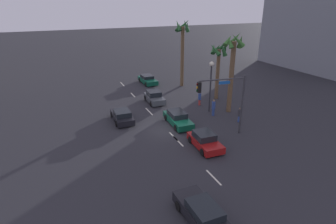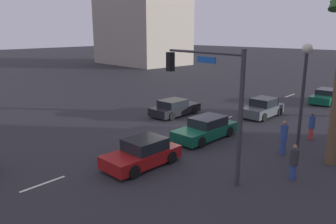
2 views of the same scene
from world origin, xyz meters
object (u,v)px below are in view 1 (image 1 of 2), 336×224
Objects in this scene: pedestrian_2 at (213,107)px; palm_tree_2 at (233,60)px; car_1 at (154,97)px; streetlamp at (211,77)px; building_1 at (329,4)px; car_5 at (148,80)px; traffic_signal at (227,96)px; car_0 at (178,118)px; car_4 at (205,141)px; pedestrian_1 at (240,115)px; palm_tree_0 at (183,41)px; car_3 at (122,116)px; palm_tree_1 at (219,57)px; pedestrian_0 at (200,98)px; car_2 at (202,214)px.

pedestrian_2 is 5.69m from palm_tree_2.
car_1 is 0.68× the size of streetlamp.
streetlamp is at bearing -71.34° from building_1.
traffic_signal is at bearing 2.61° from car_5.
car_0 is 6.46m from streetlamp.
car_4 is (5.57, 0.11, -0.00)m from car_0.
building_1 reaches higher than pedestrian_1.
streetlamp is 11.35m from palm_tree_0.
pedestrian_2 is 13.73m from palm_tree_0.
car_3 is 14.58m from palm_tree_1.
palm_tree_1 is 4.77m from palm_tree_2.
palm_tree_0 is (-10.95, 1.61, 2.53)m from streetlamp.
car_0 is 6.54m from pedestrian_0.
car_2 is 1.13× the size of car_4.
palm_tree_2 is (3.26, 2.15, 5.25)m from pedestrian_0.
car_0 is 6.69m from pedestrian_1.
pedestrian_1 is 9.19m from palm_tree_1.
car_0 is 1.03× the size of car_5.
pedestrian_1 is (4.08, 1.33, -3.32)m from streetlamp.
car_5 is at bearing 167.00° from car_2.
palm_tree_2 reaches higher than car_3.
pedestrian_0 is 0.17× the size of palm_tree_0.
pedestrian_0 is at bearing 176.42° from pedestrian_2.
car_1 is 2.43× the size of pedestrian_1.
traffic_signal reaches higher than pedestrian_2.
pedestrian_0 is 0.07× the size of building_1.
car_2 is 29.51m from palm_tree_0.
car_0 is at bearing -71.20° from building_1.
car_3 is 0.44× the size of palm_tree_0.
building_1 is at bearing 117.98° from pedestrian_1.
car_5 is 13.16m from palm_tree_1.
pedestrian_2 is at bearing 9.15° from car_5.
pedestrian_1 is at bearing -13.68° from palm_tree_2.
palm_tree_0 reaches higher than car_2.
pedestrian_0 is at bearing 153.73° from car_4.
pedestrian_0 is at bearing 56.35° from car_1.
pedestrian_0 is (-17.90, 9.64, 0.27)m from car_2.
traffic_signal is (11.58, 3.03, 3.35)m from car_1.
car_1 is 0.92× the size of car_3.
pedestrian_1 is at bearing 136.30° from car_2.
car_1 is 10.43m from palm_tree_0.
pedestrian_0 reaches higher than car_0.
car_1 is 13.05m from car_4.
pedestrian_0 is (-4.25, 4.96, 0.27)m from car_0.
car_2 is 0.20× the size of building_1.
car_4 is (13.05, -0.00, -0.03)m from car_1.
car_5 is at bearing -170.85° from pedestrian_2.
palm_tree_2 reaches higher than pedestrian_0.
palm_tree_2 is (-0.41, 2.38, 5.15)m from pedestrian_2.
car_2 is 1.06× the size of car_3.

